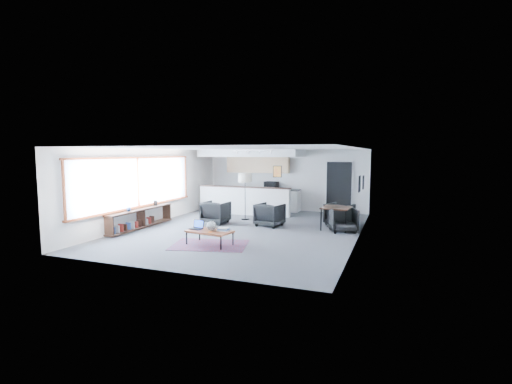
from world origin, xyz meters
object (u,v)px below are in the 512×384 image
(ceramic_pot, at_px, (212,226))
(armchair_right, at_px, (270,214))
(laptop, at_px, (198,226))
(dining_table, at_px, (336,209))
(coffee_table, at_px, (210,232))
(floor_lamp, at_px, (245,179))
(armchair_left, at_px, (216,211))
(microwave, at_px, (271,184))
(dining_chair_near, at_px, (343,221))
(book_stack, at_px, (224,229))
(dining_chair_far, at_px, (340,215))

(ceramic_pot, bearing_deg, armchair_right, 79.27)
(laptop, distance_m, dining_table, 4.53)
(coffee_table, relative_size, laptop, 3.58)
(ceramic_pot, height_order, floor_lamp, floor_lamp)
(ceramic_pot, relative_size, dining_table, 0.28)
(armchair_left, bearing_deg, microwave, -102.58)
(armchair_right, height_order, dining_chair_near, armchair_right)
(armchair_right, xyz_separation_m, dining_chair_near, (2.44, -0.08, -0.07))
(book_stack, distance_m, dining_chair_near, 3.99)
(laptop, distance_m, dining_chair_far, 5.14)
(dining_table, bearing_deg, coffee_table, -131.43)
(dining_chair_far, height_order, microwave, microwave)
(book_stack, height_order, dining_chair_near, dining_chair_near)
(coffee_table, bearing_deg, dining_table, 57.11)
(floor_lamp, height_order, dining_chair_far, floor_lamp)
(armchair_right, distance_m, dining_chair_far, 2.41)
(laptop, bearing_deg, armchair_right, 79.04)
(dining_chair_far, bearing_deg, armchair_right, 45.59)
(armchair_right, xyz_separation_m, dining_chair_far, (2.19, 1.00, -0.07))
(coffee_table, height_order, armchair_left, armchair_left)
(book_stack, relative_size, dining_chair_near, 0.45)
(armchair_left, height_order, dining_chair_near, armchair_left)
(floor_lamp, bearing_deg, armchair_right, -33.94)
(ceramic_pot, height_order, dining_chair_near, dining_chair_near)
(armchair_right, bearing_deg, dining_table, -164.82)
(laptop, xyz_separation_m, ceramic_pot, (0.49, -0.11, 0.06))
(dining_chair_far, xyz_separation_m, microwave, (-3.23, 2.29, 0.77))
(armchair_left, relative_size, dining_chair_near, 1.20)
(coffee_table, height_order, dining_chair_far, dining_chair_far)
(armchair_left, bearing_deg, ceramic_pot, 116.39)
(book_stack, bearing_deg, dining_chair_far, 58.32)
(coffee_table, bearing_deg, floor_lamp, 107.14)
(dining_chair_near, xyz_separation_m, microwave, (-3.49, 3.36, 0.77))
(armchair_left, height_order, dining_table, armchair_left)
(book_stack, bearing_deg, laptop, 178.46)
(laptop, bearing_deg, microwave, 98.60)
(armchair_right, height_order, dining_table, armchair_right)
(dining_chair_near, bearing_deg, armchair_left, 159.74)
(laptop, distance_m, book_stack, 0.80)
(coffee_table, distance_m, ceramic_pot, 0.17)
(armchair_left, relative_size, armchair_right, 1.01)
(book_stack, xyz_separation_m, dining_chair_near, (2.72, 2.92, -0.09))
(book_stack, height_order, armchair_left, armchair_left)
(ceramic_pot, relative_size, microwave, 0.47)
(coffee_table, relative_size, dining_chair_near, 1.83)
(dining_table, relative_size, microwave, 1.69)
(dining_chair_far, bearing_deg, laptop, 71.72)
(microwave, bearing_deg, dining_chair_near, -35.08)
(dining_table, bearing_deg, floor_lamp, 168.85)
(ceramic_pot, xyz_separation_m, dining_chair_near, (3.03, 3.01, -0.17))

